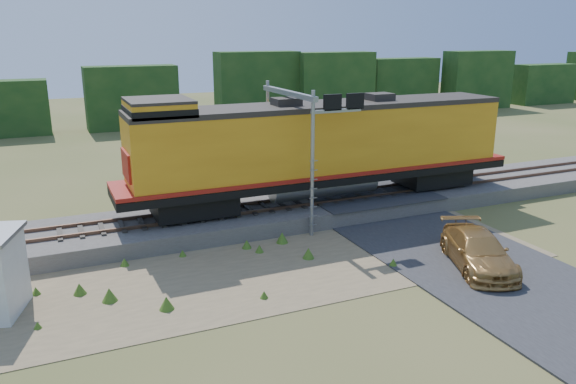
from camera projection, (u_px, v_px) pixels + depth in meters
name	position (u px, v px, depth m)	size (l,w,h in m)	color
ground	(298.00, 267.00, 23.51)	(140.00, 140.00, 0.00)	#475123
ballast	(249.00, 217.00, 28.68)	(70.00, 5.00, 0.80)	slate
rails	(249.00, 208.00, 28.55)	(70.00, 1.54, 0.16)	brown
dirt_shoulder	(249.00, 270.00, 23.17)	(26.00, 8.00, 0.03)	#8C7754
road	(424.00, 236.00, 26.83)	(7.00, 66.00, 0.86)	#38383A
tree_line_north	(140.00, 98.00, 56.13)	(130.00, 3.00, 6.50)	#163914
weed_clumps	(217.00, 281.00, 22.25)	(15.00, 6.20, 0.56)	#3F631C
locomotive	(319.00, 146.00, 29.28)	(21.82, 3.33, 5.63)	black
signal_gantry	(300.00, 121.00, 27.75)	(2.76, 6.20, 6.97)	gray
car	(478.00, 251.00, 23.28)	(2.09, 5.13, 1.49)	#B28342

